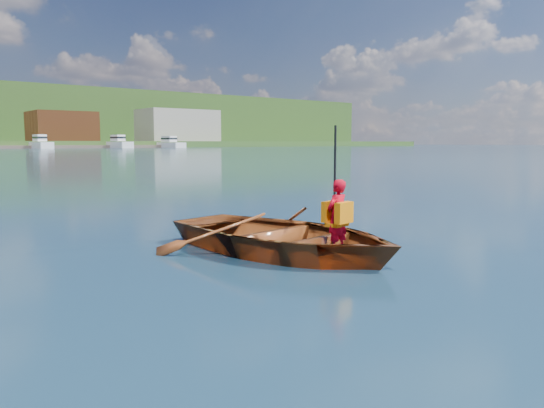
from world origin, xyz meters
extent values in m
plane|color=#0E2C46|center=(0.00, 0.00, 0.00)|extent=(600.00, 600.00, 0.00)
imported|color=brown|center=(-0.52, 0.88, 0.26)|extent=(3.53, 4.45, 0.83)
imported|color=#B50316|center=(-0.21, 0.02, 0.63)|extent=(0.43, 0.32, 1.07)
cube|color=orange|center=(-0.19, -0.10, 0.70)|extent=(0.35, 0.16, 0.30)
cube|color=orange|center=(-0.24, 0.14, 0.70)|extent=(0.35, 0.14, 0.30)
cube|color=orange|center=(-0.21, 0.02, 0.52)|extent=(0.33, 0.27, 0.05)
cylinder|color=black|center=(-0.09, 0.20, 1.02)|extent=(0.04, 0.04, 1.84)
cube|color=brown|center=(45.00, 165.00, 6.50)|extent=(18.00, 16.00, 9.00)
cube|color=gray|center=(85.00, 165.00, 7.50)|extent=(26.00, 16.00, 11.00)
cube|color=white|center=(32.91, 143.00, 0.76)|extent=(3.32, 11.85, 1.90)
cube|color=white|center=(32.91, 144.18, 2.80)|extent=(2.32, 5.33, 1.80)
cube|color=black|center=(32.91, 144.18, 2.90)|extent=(2.39, 5.57, 0.50)
cube|color=white|center=(54.42, 143.00, 0.80)|extent=(3.40, 12.16, 2.01)
cube|color=white|center=(54.42, 144.22, 2.91)|extent=(2.38, 5.47, 1.80)
cube|color=black|center=(54.42, 144.22, 3.01)|extent=(2.45, 5.72, 0.50)
cube|color=white|center=(70.84, 143.00, 0.71)|extent=(3.57, 12.75, 1.77)
cube|color=white|center=(70.84, 144.27, 2.67)|extent=(2.50, 5.74, 1.80)
cube|color=black|center=(70.84, 144.27, 2.77)|extent=(2.57, 5.99, 0.50)
cylinder|color=#382314|center=(132.08, 257.19, 16.81)|extent=(0.80, 0.80, 2.75)
sphere|color=#2E5A1A|center=(132.08, 257.19, 20.48)|extent=(5.13, 5.13, 5.13)
cylinder|color=#382314|center=(83.06, 200.40, 5.64)|extent=(0.80, 0.80, 3.12)
sphere|color=#2E5A1A|center=(83.06, 200.40, 9.80)|extent=(5.82, 5.82, 5.82)
cylinder|color=#382314|center=(138.44, 220.20, 9.51)|extent=(0.80, 0.80, 2.93)
sphere|color=#2E5A1A|center=(138.44, 220.20, 13.42)|extent=(5.47, 5.47, 5.47)
cylinder|color=#382314|center=(110.12, 278.49, 21.79)|extent=(0.80, 0.80, 4.18)
sphere|color=#2E5A1A|center=(110.12, 278.49, 27.36)|extent=(7.80, 7.80, 7.80)
camera|label=1|loc=(-5.58, -5.33, 1.70)|focal=35.00mm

